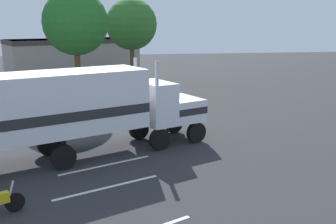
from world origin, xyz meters
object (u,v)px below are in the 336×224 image
Objects in this scene: tree_left at (131,24)px; tree_center at (75,23)px; semi_truck at (56,108)px; person_bystander at (62,129)px.

tree_left is 0.99× the size of tree_center.
tree_left is at bearing 76.77° from semi_truck.
semi_truck is 1.59× the size of tree_center.
tree_center is at bearing 88.90° from semi_truck.
person_bystander is 0.19× the size of tree_left.
semi_truck reaches higher than person_bystander.
tree_left is at bearing 60.94° from tree_center.
semi_truck is 8.57× the size of person_bystander.
tree_center reaches higher than semi_truck.
tree_left is 9.98m from tree_center.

